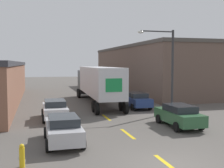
{
  "coord_description": "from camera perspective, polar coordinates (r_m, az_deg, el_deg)",
  "views": [
    {
      "loc": [
        -5.27,
        -10.38,
        4.23
      ],
      "look_at": [
        0.57,
        11.08,
        2.6
      ],
      "focal_mm": 45.0,
      "sensor_mm": 36.0,
      "label": 1
    }
  ],
  "objects": [
    {
      "name": "ground_plane",
      "position": [
        12.38,
        11.41,
        -15.86
      ],
      "size": [
        160.0,
        160.0,
        0.0
      ],
      "primitive_type": "plane",
      "color": "#56514C"
    },
    {
      "name": "road_centerline",
      "position": [
        17.15,
        3.2,
        -10.07
      ],
      "size": [
        0.2,
        13.14,
        0.01
      ],
      "color": "gold",
      "rests_on": "ground_plane"
    },
    {
      "name": "warehouse_right",
      "position": [
        44.83,
        9.89,
        3.09
      ],
      "size": [
        13.74,
        30.11,
        6.81
      ],
      "color": "brown",
      "rests_on": "ground_plane"
    },
    {
      "name": "semi_truck",
      "position": [
        29.45,
        -3.04,
        0.54
      ],
      "size": [
        3.16,
        14.87,
        3.86
      ],
      "rotation": [
        0.0,
        0.0,
        -0.03
      ],
      "color": "black",
      "rests_on": "ground_plane"
    },
    {
      "name": "parked_car_right_near",
      "position": [
        19.39,
        13.44,
        -6.16
      ],
      "size": [
        1.92,
        4.24,
        1.49
      ],
      "color": "#2D5B38",
      "rests_on": "ground_plane"
    },
    {
      "name": "parked_car_left_far",
      "position": [
        21.72,
        -11.54,
        -5.02
      ],
      "size": [
        1.92,
        4.24,
        1.49
      ],
      "color": "silver",
      "rests_on": "ground_plane"
    },
    {
      "name": "parked_car_left_near",
      "position": [
        15.21,
        -9.89,
        -8.97
      ],
      "size": [
        1.92,
        4.24,
        1.49
      ],
      "color": "#B2B2B7",
      "rests_on": "ground_plane"
    },
    {
      "name": "parked_car_right_mid",
      "position": [
        26.76,
        5.01,
        -3.22
      ],
      "size": [
        1.92,
        4.24,
        1.49
      ],
      "color": "navy",
      "rests_on": "ground_plane"
    },
    {
      "name": "parked_car_right_far",
      "position": [
        33.33,
        0.87,
        -1.74
      ],
      "size": [
        1.92,
        4.24,
        1.49
      ],
      "color": "silver",
      "rests_on": "ground_plane"
    },
    {
      "name": "street_lamp",
      "position": [
        24.21,
        11.21,
        4.09
      ],
      "size": [
        3.3,
        0.32,
        7.04
      ],
      "color": "#2D2D30",
      "rests_on": "ground_plane"
    },
    {
      "name": "fire_hydrant",
      "position": [
        12.34,
        -17.83,
        -13.68
      ],
      "size": [
        0.22,
        0.22,
        0.97
      ],
      "color": "gold",
      "rests_on": "ground_plane"
    }
  ]
}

